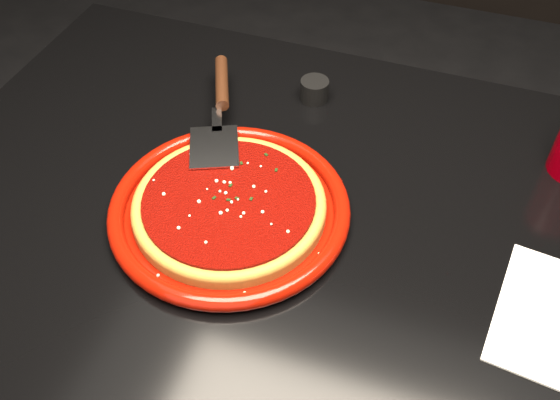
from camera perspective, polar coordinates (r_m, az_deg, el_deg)
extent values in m
cube|color=black|center=(1.13, 3.68, -15.35)|extent=(1.20, 0.80, 0.75)
cylinder|color=#720A03|center=(0.82, -4.63, -0.80)|extent=(0.38, 0.38, 0.02)
cylinder|color=brown|center=(0.82, -4.65, -0.63)|extent=(0.30, 0.30, 0.01)
torus|color=brown|center=(0.82, -4.67, -0.33)|extent=(0.30, 0.30, 0.02)
cylinder|color=#700804|center=(0.81, -4.69, -0.11)|extent=(0.27, 0.27, 0.01)
cylinder|color=black|center=(1.01, 3.17, 10.02)|extent=(0.05, 0.05, 0.03)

